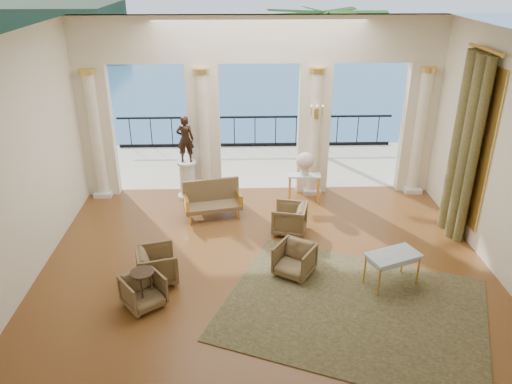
{
  "coord_description": "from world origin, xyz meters",
  "views": [
    {
      "loc": [
        -0.46,
        -8.38,
        5.62
      ],
      "look_at": [
        -0.18,
        0.6,
        1.45
      ],
      "focal_mm": 35.0,
      "sensor_mm": 36.0,
      "label": 1
    }
  ],
  "objects_px": {
    "settee": "(212,199)",
    "console_table": "(304,180)",
    "armchair_b": "(294,258)",
    "armchair_a": "(143,290)",
    "armchair_d": "(157,264)",
    "side_table": "(142,276)",
    "statue": "(185,139)",
    "armchair_c": "(289,217)",
    "game_table": "(393,257)",
    "pedestal": "(188,180)"
  },
  "relations": [
    {
      "from": "console_table",
      "to": "pedestal",
      "type": "bearing_deg",
      "value": 174.93
    },
    {
      "from": "armchair_c",
      "to": "pedestal",
      "type": "distance_m",
      "value": 3.14
    },
    {
      "from": "settee",
      "to": "console_table",
      "type": "bearing_deg",
      "value": 4.1
    },
    {
      "from": "settee",
      "to": "console_table",
      "type": "relative_size",
      "value": 1.73
    },
    {
      "from": "side_table",
      "to": "pedestal",
      "type": "bearing_deg",
      "value": 85.29
    },
    {
      "from": "armchair_a",
      "to": "game_table",
      "type": "xyz_separation_m",
      "value": [
        4.58,
        0.5,
        0.26
      ]
    },
    {
      "from": "armchair_c",
      "to": "pedestal",
      "type": "bearing_deg",
      "value": -114.87
    },
    {
      "from": "game_table",
      "to": "console_table",
      "type": "xyz_separation_m",
      "value": [
        -1.23,
        3.59,
        0.04
      ]
    },
    {
      "from": "armchair_d",
      "to": "settee",
      "type": "height_order",
      "value": "settee"
    },
    {
      "from": "armchair_a",
      "to": "settee",
      "type": "height_order",
      "value": "settee"
    },
    {
      "from": "armchair_c",
      "to": "armchair_d",
      "type": "bearing_deg",
      "value": -42.6
    },
    {
      "from": "console_table",
      "to": "armchair_d",
      "type": "bearing_deg",
      "value": -130.54
    },
    {
      "from": "armchair_b",
      "to": "settee",
      "type": "height_order",
      "value": "settee"
    },
    {
      "from": "armchair_b",
      "to": "settee",
      "type": "xyz_separation_m",
      "value": [
        -1.72,
        2.52,
        0.09
      ]
    },
    {
      "from": "armchair_c",
      "to": "console_table",
      "type": "distance_m",
      "value": 1.61
    },
    {
      "from": "armchair_b",
      "to": "console_table",
      "type": "distance_m",
      "value": 3.24
    },
    {
      "from": "armchair_a",
      "to": "armchair_d",
      "type": "relative_size",
      "value": 0.9
    },
    {
      "from": "armchair_c",
      "to": "console_table",
      "type": "bearing_deg",
      "value": 174.8
    },
    {
      "from": "statue",
      "to": "pedestal",
      "type": "bearing_deg",
      "value": -87.68
    },
    {
      "from": "armchair_a",
      "to": "pedestal",
      "type": "xyz_separation_m",
      "value": [
        0.37,
        4.54,
        0.14
      ]
    },
    {
      "from": "armchair_b",
      "to": "settee",
      "type": "relative_size",
      "value": 0.49
    },
    {
      "from": "armchair_b",
      "to": "armchair_c",
      "type": "relative_size",
      "value": 0.95
    },
    {
      "from": "statue",
      "to": "armchair_d",
      "type": "bearing_deg",
      "value": 88.68
    },
    {
      "from": "armchair_a",
      "to": "console_table",
      "type": "relative_size",
      "value": 0.81
    },
    {
      "from": "armchair_a",
      "to": "armchair_b",
      "type": "bearing_deg",
      "value": -18.81
    },
    {
      "from": "settee",
      "to": "pedestal",
      "type": "xyz_separation_m",
      "value": [
        -0.69,
        1.1,
        0.03
      ]
    },
    {
      "from": "armchair_a",
      "to": "armchair_c",
      "type": "relative_size",
      "value": 0.91
    },
    {
      "from": "armchair_c",
      "to": "side_table",
      "type": "bearing_deg",
      "value": -34.51
    },
    {
      "from": "armchair_b",
      "to": "statue",
      "type": "xyz_separation_m",
      "value": [
        -2.41,
        3.63,
        1.24
      ]
    },
    {
      "from": "statue",
      "to": "side_table",
      "type": "height_order",
      "value": "statue"
    },
    {
      "from": "armchair_c",
      "to": "side_table",
      "type": "height_order",
      "value": "armchair_c"
    },
    {
      "from": "armchair_a",
      "to": "game_table",
      "type": "bearing_deg",
      "value": -30.79
    },
    {
      "from": "armchair_d",
      "to": "side_table",
      "type": "height_order",
      "value": "armchair_d"
    },
    {
      "from": "armchair_b",
      "to": "console_table",
      "type": "relative_size",
      "value": 0.84
    },
    {
      "from": "armchair_d",
      "to": "console_table",
      "type": "bearing_deg",
      "value": -59.23
    },
    {
      "from": "settee",
      "to": "statue",
      "type": "relative_size",
      "value": 1.21
    },
    {
      "from": "settee",
      "to": "game_table",
      "type": "relative_size",
      "value": 1.3
    },
    {
      "from": "console_table",
      "to": "side_table",
      "type": "height_order",
      "value": "console_table"
    },
    {
      "from": "armchair_d",
      "to": "side_table",
      "type": "xyz_separation_m",
      "value": [
        -0.13,
        -0.73,
        0.21
      ]
    },
    {
      "from": "pedestal",
      "to": "statue",
      "type": "distance_m",
      "value": 1.11
    },
    {
      "from": "armchair_d",
      "to": "game_table",
      "type": "distance_m",
      "value": 4.46
    },
    {
      "from": "pedestal",
      "to": "console_table",
      "type": "height_order",
      "value": "pedestal"
    },
    {
      "from": "armchair_c",
      "to": "settee",
      "type": "distance_m",
      "value": 1.97
    },
    {
      "from": "side_table",
      "to": "statue",
      "type": "bearing_deg",
      "value": 85.29
    },
    {
      "from": "armchair_c",
      "to": "statue",
      "type": "height_order",
      "value": "statue"
    },
    {
      "from": "settee",
      "to": "pedestal",
      "type": "height_order",
      "value": "pedestal"
    },
    {
      "from": "settee",
      "to": "side_table",
      "type": "xyz_separation_m",
      "value": [
        -1.06,
        -3.4,
        0.14
      ]
    },
    {
      "from": "settee",
      "to": "statue",
      "type": "height_order",
      "value": "statue"
    },
    {
      "from": "armchair_c",
      "to": "pedestal",
      "type": "height_order",
      "value": "pedestal"
    },
    {
      "from": "armchair_a",
      "to": "armchair_d",
      "type": "bearing_deg",
      "value": 43.28
    }
  ]
}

